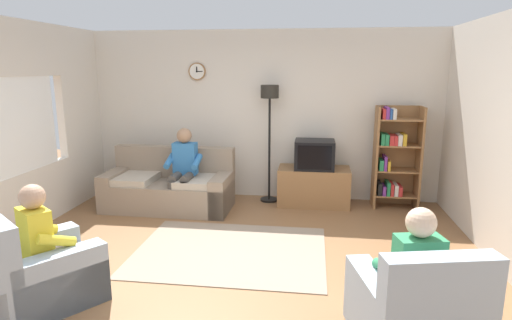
# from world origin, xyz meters

# --- Properties ---
(ground_plane) EXTENTS (12.00, 12.00, 0.00)m
(ground_plane) POSITION_xyz_m (0.00, 0.00, 0.00)
(ground_plane) COLOR #8C603D
(back_wall_assembly) EXTENTS (6.20, 0.17, 2.70)m
(back_wall_assembly) POSITION_xyz_m (-0.00, 2.66, 1.35)
(back_wall_assembly) COLOR silver
(back_wall_assembly) RESTS_ON ground_plane
(couch) EXTENTS (1.91, 0.91, 0.90)m
(couch) POSITION_xyz_m (-1.34, 1.79, 0.31)
(couch) COLOR gray
(couch) RESTS_ON ground_plane
(tv_stand) EXTENTS (1.10, 0.56, 0.59)m
(tv_stand) POSITION_xyz_m (0.84, 2.25, 0.29)
(tv_stand) COLOR olive
(tv_stand) RESTS_ON ground_plane
(tv) EXTENTS (0.60, 0.49, 0.44)m
(tv) POSITION_xyz_m (0.84, 2.23, 0.81)
(tv) COLOR black
(tv) RESTS_ON tv_stand
(bookshelf) EXTENTS (0.68, 0.36, 1.55)m
(bookshelf) POSITION_xyz_m (2.04, 2.32, 0.79)
(bookshelf) COLOR olive
(bookshelf) RESTS_ON ground_plane
(floor_lamp) EXTENTS (0.28, 0.28, 1.85)m
(floor_lamp) POSITION_xyz_m (0.13, 2.35, 1.45)
(floor_lamp) COLOR black
(floor_lamp) RESTS_ON ground_plane
(armchair_near_window) EXTENTS (1.17, 1.18, 0.90)m
(armchair_near_window) POSITION_xyz_m (-1.59, -0.98, 0.29)
(armchair_near_window) COLOR #9EADBC
(armchair_near_window) RESTS_ON ground_plane
(armchair_near_bookshelf) EXTENTS (0.97, 1.03, 0.90)m
(armchair_near_bookshelf) POSITION_xyz_m (1.61, -1.18, 0.29)
(armchair_near_bookshelf) COLOR #9EADBC
(armchair_near_bookshelf) RESTS_ON ground_plane
(area_rug) EXTENTS (2.20, 1.70, 0.01)m
(area_rug) POSITION_xyz_m (-0.11, 0.34, 0.01)
(area_rug) COLOR gray
(area_rug) RESTS_ON ground_plane
(person_on_couch) EXTENTS (0.52, 0.54, 1.24)m
(person_on_couch) POSITION_xyz_m (-1.07, 1.68, 0.70)
(person_on_couch) COLOR #3372B2
(person_on_couch) RESTS_ON ground_plane
(person_in_left_armchair) EXTENTS (0.62, 0.64, 1.12)m
(person_in_left_armchair) POSITION_xyz_m (-1.54, -0.91, 0.60)
(person_in_left_armchair) COLOR yellow
(person_in_left_armchair) RESTS_ON ground_plane
(person_in_right_armchair) EXTENTS (0.57, 0.59, 1.12)m
(person_in_right_armchair) POSITION_xyz_m (1.59, -1.09, 0.60)
(person_in_right_armchair) COLOR #338C59
(person_in_right_armchair) RESTS_ON ground_plane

